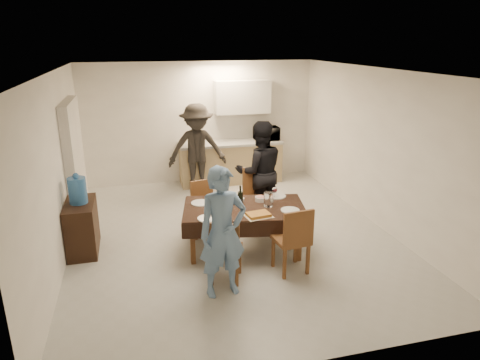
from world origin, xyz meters
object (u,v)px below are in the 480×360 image
at_px(water_jug, 78,191).
at_px(microwave, 267,133).
at_px(wine_bottle, 240,196).
at_px(person_near, 223,233).
at_px(dining_table, 244,209).
at_px(console, 82,227).
at_px(savoury_tart, 258,215).
at_px(water_pitcher, 268,199).
at_px(person_kitchen, 197,149).
at_px(person_far, 260,172).

height_order(water_jug, microwave, microwave).
distance_m(wine_bottle, person_near, 1.21).
distance_m(dining_table, wine_bottle, 0.20).
relative_size(console, person_near, 0.50).
height_order(dining_table, savoury_tart, savoury_tart).
bearing_deg(microwave, water_pitcher, 72.80).
bearing_deg(dining_table, person_near, -106.80).
height_order(water_pitcher, savoury_tart, water_pitcher).
bearing_deg(water_jug, savoury_tart, -21.07).
distance_m(microwave, person_kitchen, 1.69).
distance_m(console, person_kitchen, 3.07).
height_order(dining_table, person_far, person_far).
bearing_deg(water_pitcher, savoury_tart, -127.15).
relative_size(wine_bottle, microwave, 0.61).
bearing_deg(savoury_tart, water_jug, 158.93).
distance_m(savoury_tart, microwave, 3.81).
bearing_deg(water_pitcher, console, 167.21).
xyz_separation_m(person_near, person_far, (1.10, 2.10, 0.05)).
relative_size(dining_table, water_jug, 5.00).
height_order(dining_table, person_near, person_near).
bearing_deg(wine_bottle, person_near, -114.44).
xyz_separation_m(console, wine_bottle, (2.29, -0.51, 0.47)).
height_order(water_jug, water_pitcher, water_jug).
height_order(dining_table, water_pitcher, water_pitcher).
bearing_deg(microwave, savoury_tart, 70.67).
bearing_deg(person_far, dining_table, 64.38).
relative_size(dining_table, console, 2.33).
relative_size(wine_bottle, person_far, 0.18).
relative_size(wine_bottle, water_pitcher, 1.50).
distance_m(console, person_near, 2.45).
relative_size(wine_bottle, person_kitchen, 0.17).
bearing_deg(person_kitchen, person_far, -64.45).
height_order(wine_bottle, microwave, microwave).
height_order(wine_bottle, water_pitcher, wine_bottle).
height_order(person_far, person_kitchen, person_kitchen).
relative_size(water_jug, person_far, 0.22).
height_order(microwave, person_far, person_far).
xyz_separation_m(dining_table, wine_bottle, (-0.05, 0.05, 0.19)).
bearing_deg(person_kitchen, console, -133.52).
bearing_deg(wine_bottle, water_pitcher, -14.04).
xyz_separation_m(water_pitcher, microwave, (1.01, 3.25, 0.26)).
xyz_separation_m(wine_bottle, microwave, (1.41, 3.15, 0.21)).
relative_size(water_jug, water_pitcher, 1.81).
distance_m(dining_table, person_far, 1.21).
height_order(wine_bottle, person_near, person_near).
bearing_deg(dining_table, person_far, 73.20).
bearing_deg(dining_table, water_jug, 177.37).
bearing_deg(water_pitcher, wine_bottle, 165.96).
relative_size(console, savoury_tart, 2.26).
xyz_separation_m(wine_bottle, person_near, (-0.50, -1.10, -0.03)).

